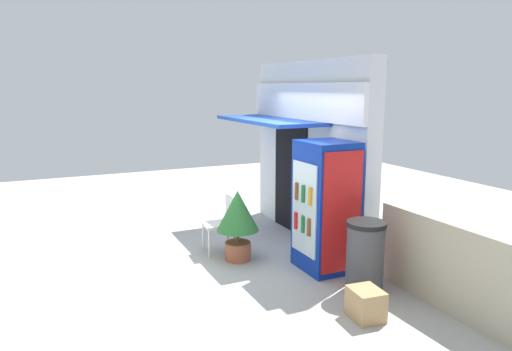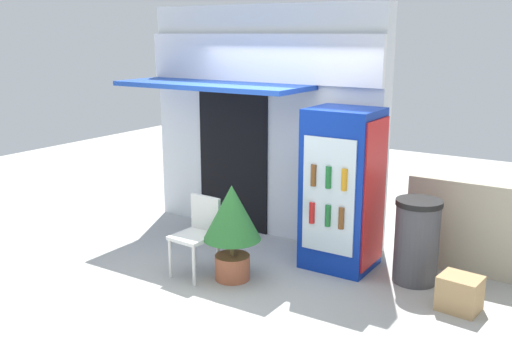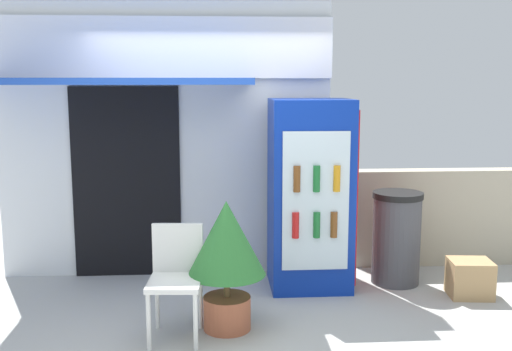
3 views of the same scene
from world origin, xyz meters
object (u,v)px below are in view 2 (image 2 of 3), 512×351
Objects in this scene: cardboard_box at (460,293)px; plastic_chair at (199,230)px; potted_plant_near_shop at (232,221)px; trash_bin at (417,241)px; drink_cooler at (342,189)px.

plastic_chair is at bearing -166.12° from cardboard_box.
potted_plant_near_shop is (0.40, 0.08, 0.16)m from plastic_chair.
potted_plant_near_shop reaches higher than cardboard_box.
potted_plant_near_shop reaches higher than trash_bin.
trash_bin is (1.71, 1.02, -0.21)m from potted_plant_near_shop.
drink_cooler is at bearing 40.80° from plastic_chair.
plastic_chair is 0.44m from potted_plant_near_shop.
cardboard_box is (2.70, 0.67, -0.34)m from plastic_chair.
drink_cooler is 1.32m from potted_plant_near_shop.
trash_bin is (0.88, 0.03, -0.46)m from drink_cooler.
plastic_chair is at bearing -152.53° from trash_bin.
trash_bin is (2.12, 1.10, -0.05)m from plastic_chair.
trash_bin is 0.78m from cardboard_box.
potted_plant_near_shop reaches higher than plastic_chair.
plastic_chair is 2.30× the size of cardboard_box.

